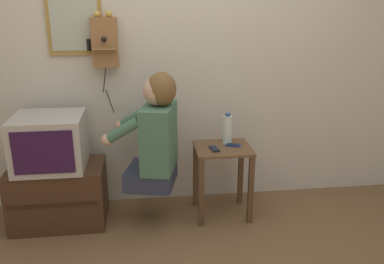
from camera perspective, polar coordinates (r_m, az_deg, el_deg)
The scene contains 10 objects.
wall_back at distance 3.40m, azimuth -2.39°, elevation 10.63°, with size 6.80×0.05×2.55m.
side_table at distance 3.32m, azimuth 4.29°, elevation -4.66°, with size 0.45×0.39×0.59m.
person at distance 3.08m, azimuth -5.12°, elevation -0.24°, with size 0.58×0.52×0.89m.
tv_stand at distance 3.44m, azimuth -18.16°, elevation -8.30°, with size 0.72×0.46×0.49m.
television at distance 3.26m, azimuth -19.32°, elevation -1.31°, with size 0.52×0.47×0.41m.
wall_phone_antique at distance 3.31m, azimuth -12.17°, elevation 12.30°, with size 0.24×0.18×0.80m.
framed_picture at distance 3.37m, azimuth -16.20°, elevation 14.73°, with size 0.42×0.03×0.52m.
cell_phone_held at distance 3.20m, azimuth 3.16°, elevation -2.38°, with size 0.08×0.13×0.01m.
cell_phone_spare at distance 3.29m, azimuth 5.82°, elevation -1.83°, with size 0.14×0.10×0.01m.
water_bottle at distance 3.31m, azimuth 4.99°, elevation 0.39°, with size 0.08×0.08×0.25m.
Camera 1 is at (-0.28, -2.15, 1.73)m, focal length 38.00 mm.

